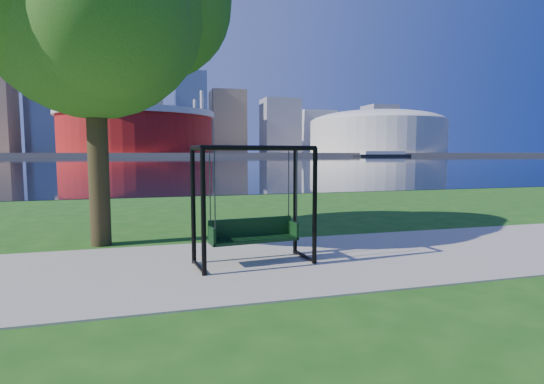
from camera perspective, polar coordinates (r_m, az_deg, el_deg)
name	(u,v)px	position (r m, az deg, el deg)	size (l,w,h in m)	color
ground	(278,256)	(8.44, 0.80, -8.62)	(900.00, 900.00, 0.00)	#1E5114
path	(286,262)	(7.97, 1.83, -9.34)	(120.00, 4.00, 0.03)	#9E937F
river	(163,161)	(109.90, -14.51, 4.08)	(900.00, 180.00, 0.02)	black
far_bank	(156,154)	(313.87, -15.32, 4.93)	(900.00, 228.00, 2.00)	#937F60
stadium	(137,130)	(243.28, -17.65, 7.93)	(83.00, 83.00, 32.00)	maroon
arena	(377,131)	(279.34, 13.92, 7.99)	(84.00, 84.00, 26.56)	beige
skyline	(149,106)	(329.00, -16.24, 11.00)	(392.00, 66.00, 96.50)	gray
swing	(253,208)	(7.64, -2.51, -2.14)	(2.19, 1.13, 2.15)	black
barge	(383,154)	(226.58, 14.67, 4.95)	(28.67, 7.72, 2.87)	black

